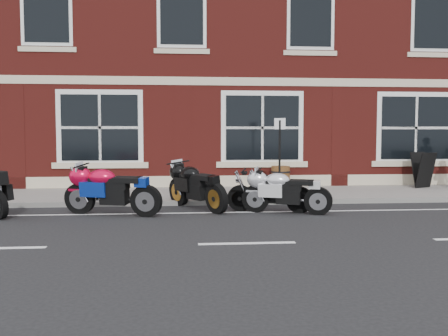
% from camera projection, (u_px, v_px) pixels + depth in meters
% --- Properties ---
extents(ground, '(80.00, 80.00, 0.00)m').
position_uv_depth(ground, '(229.00, 214.00, 11.13)').
color(ground, black).
rests_on(ground, ground).
extents(sidewalk, '(30.00, 3.00, 0.12)m').
position_uv_depth(sidewalk, '(218.00, 195.00, 14.11)').
color(sidewalk, slate).
rests_on(sidewalk, ground).
extents(kerb, '(30.00, 0.16, 0.12)m').
position_uv_depth(kerb, '(223.00, 202.00, 12.54)').
color(kerb, slate).
rests_on(kerb, ground).
extents(pub_building, '(24.00, 12.00, 12.00)m').
position_uv_depth(pub_building, '(205.00, 34.00, 21.15)').
color(pub_building, maroon).
rests_on(pub_building, ground).
extents(moto_sport_red, '(2.20, 0.87, 1.02)m').
position_uv_depth(moto_sport_red, '(111.00, 189.00, 10.92)').
color(moto_sport_red, black).
rests_on(moto_sport_red, ground).
extents(moto_sport_black, '(1.33, 1.98, 1.02)m').
position_uv_depth(moto_sport_black, '(197.00, 185.00, 11.79)').
color(moto_sport_black, black).
rests_on(moto_sport_black, ground).
extents(moto_sport_silver, '(1.95, 0.84, 0.91)m').
position_uv_depth(moto_sport_silver, '(285.00, 190.00, 11.19)').
color(moto_sport_silver, black).
rests_on(moto_sport_silver, ground).
extents(moto_naked_black, '(1.91, 0.73, 0.88)m').
position_uv_depth(moto_naked_black, '(268.00, 190.00, 11.41)').
color(moto_naked_black, black).
rests_on(moto_naked_black, ground).
extents(a_board_sign, '(0.78, 0.67, 1.10)m').
position_uv_depth(a_board_sign, '(423.00, 170.00, 15.42)').
color(a_board_sign, black).
rests_on(a_board_sign, sidewalk).
extents(barrel_planter, '(0.60, 0.60, 0.67)m').
position_uv_depth(barrel_planter, '(280.00, 177.00, 15.38)').
color(barrel_planter, '#532516').
rests_on(barrel_planter, sidewalk).
extents(parking_sign, '(0.29, 0.07, 2.08)m').
position_uv_depth(parking_sign, '(280.00, 151.00, 13.25)').
color(parking_sign, black).
rests_on(parking_sign, sidewalk).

